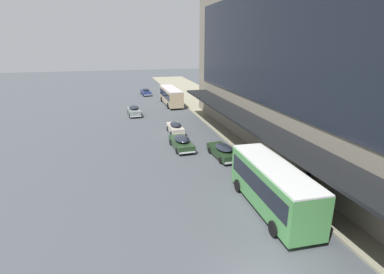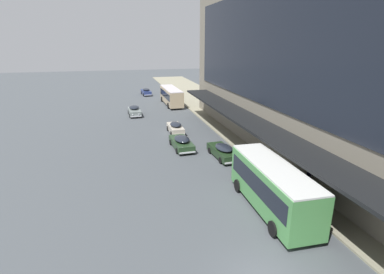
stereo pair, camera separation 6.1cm
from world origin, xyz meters
name	(u,v)px [view 1 (the left image)]	position (x,y,z in m)	size (l,w,h in m)	color
transit_bus_kerbside_front	(171,95)	(3.77, 44.47, 1.80)	(2.80, 10.47, 3.12)	tan
transit_bus_kerbside_rear	(273,185)	(3.68, 6.08, 1.95)	(3.00, 9.22, 3.40)	#4E964E
sedan_second_near	(182,142)	(0.33, 20.12, 0.73)	(2.11, 5.08, 1.47)	#243D22
sedan_second_mid	(146,92)	(0.31, 56.50, 0.76)	(2.04, 5.01, 1.52)	navy
sedan_trailing_mid	(175,128)	(0.86, 26.15, 0.73)	(1.76, 4.35, 1.47)	beige
sedan_oncoming_rear	(223,151)	(3.86, 16.41, 0.71)	(2.10, 5.08, 1.41)	#1F351C
sedan_lead_near	(134,111)	(-3.62, 37.44, 0.77)	(1.99, 4.70, 1.56)	gray
pedestrian_at_kerb	(309,178)	(7.84, 7.80, 1.18)	(0.52, 0.43, 1.86)	black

